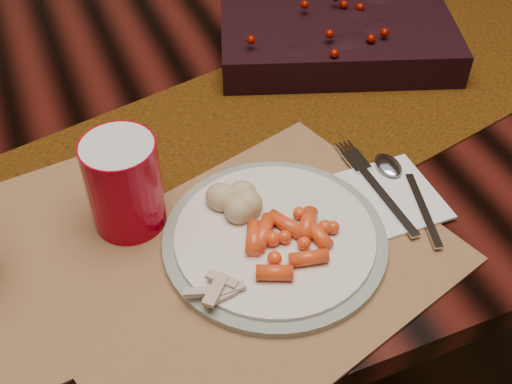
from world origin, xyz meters
name	(u,v)px	position (x,y,z in m)	size (l,w,h in m)	color
floor	(219,358)	(0.00, 0.00, 0.00)	(5.00, 5.00, 0.00)	black
dining_table	(211,257)	(0.00, 0.00, 0.38)	(1.80, 1.00, 0.75)	black
table_runner	(257,138)	(0.05, -0.11, 0.75)	(1.73, 0.36, 0.00)	black
centerpiece	(339,38)	(0.25, 0.03, 0.79)	(0.38, 0.20, 0.08)	black
placemat_main	(250,269)	(-0.05, -0.33, 0.75)	(0.46, 0.34, 0.00)	#916B4A
dinner_plate	(275,238)	(-0.01, -0.31, 0.76)	(0.27, 0.27, 0.02)	white
baby_carrots	(293,245)	(0.00, -0.34, 0.78)	(0.10, 0.08, 0.02)	#EC4518
mashed_potatoes	(235,198)	(-0.04, -0.25, 0.79)	(0.07, 0.06, 0.04)	tan
turkey_shreds	(215,287)	(-0.10, -0.36, 0.78)	(0.07, 0.06, 0.02)	#DAAB91
napkin	(393,196)	(0.17, -0.30, 0.76)	(0.11, 0.13, 0.00)	white
fork	(380,190)	(0.15, -0.29, 0.76)	(0.03, 0.17, 0.00)	white
spoon	(412,195)	(0.19, -0.31, 0.76)	(0.03, 0.16, 0.00)	silver
red_cup	(124,184)	(-0.16, -0.20, 0.82)	(0.09, 0.09, 0.12)	#A10016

